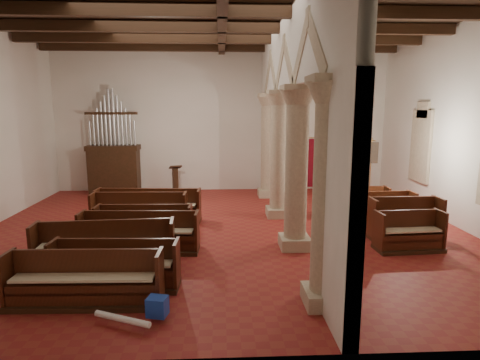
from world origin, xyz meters
name	(u,v)px	position (x,y,z in m)	size (l,w,h in m)	color
floor	(224,231)	(0.00, 0.00, 0.00)	(14.00, 14.00, 0.00)	maroon
ceiling	(222,13)	(0.00, 0.00, 6.00)	(14.00, 14.00, 0.00)	black
wall_back	(222,120)	(0.00, 6.00, 3.00)	(14.00, 0.02, 6.00)	white
wall_front	(226,150)	(0.00, -6.00, 3.00)	(14.00, 0.02, 6.00)	white
wall_right	(468,127)	(7.00, 0.00, 3.00)	(0.02, 12.00, 6.00)	white
ceiling_beams	(222,20)	(0.00, 0.00, 5.82)	(13.80, 11.80, 0.30)	#381E11
arcade	(288,107)	(1.80, 0.00, 3.56)	(0.90, 11.90, 6.00)	beige
window_right_b	(422,146)	(6.98, 2.50, 2.20)	(0.03, 1.00, 2.20)	#3A8364
window_back	(337,139)	(5.00, 5.98, 2.20)	(1.00, 0.03, 2.20)	#3A8364
pipe_organ	(114,160)	(-4.50, 5.50, 1.37)	(2.10, 0.85, 4.40)	#381E11
lectern	(175,181)	(-1.98, 5.44, 0.49)	(0.58, 0.61, 1.19)	#331E10
dossal_curtain	(303,163)	(3.50, 5.92, 1.17)	(1.80, 0.07, 2.17)	maroon
processional_banner	(370,177)	(5.89, 4.30, 0.80)	(0.54, 0.69, 2.37)	#381E11
hymnal_box_a	(157,306)	(-1.15, -4.94, 0.26)	(0.33, 0.26, 0.33)	#163497
hymnal_box_b	(146,269)	(-1.64, -3.28, 0.25)	(0.29, 0.24, 0.29)	navy
hymnal_box_c	(179,220)	(-1.32, 0.28, 0.26)	(0.32, 0.26, 0.32)	#162597
tube_heater_a	(122,319)	(-1.69, -5.13, 0.16)	(0.10, 0.10, 1.05)	white
tube_heater_b	(58,281)	(-3.32, -3.60, 0.16)	(0.09, 0.09, 0.95)	white
nave_pew_0	(85,287)	(-2.54, -4.29, 0.33)	(2.80, 0.74, 1.00)	#381E11
nave_pew_1	(116,273)	(-2.16, -3.63, 0.32)	(2.52, 0.77, 0.98)	#381E11
nave_pew_2	(106,253)	(-2.63, -2.64, 0.35)	(3.05, 0.91, 1.07)	#381E11
nave_pew_3	(140,239)	(-2.09, -1.60, 0.33)	(2.95, 0.82, 1.01)	#381E11
nave_pew_4	(144,230)	(-2.11, -0.88, 0.33)	(2.53, 0.73, 1.00)	#381E11
nave_pew_5	(140,217)	(-2.49, 0.41, 0.35)	(2.80, 0.79, 1.06)	#381E11
nave_pew_6	(149,211)	(-2.33, 1.02, 0.34)	(3.27, 0.91, 1.05)	#381E11
aisle_pew_0	(409,237)	(4.62, -1.82, 0.34)	(1.71, 0.78, 1.00)	#381E11
aisle_pew_1	(404,225)	(4.90, -0.96, 0.39)	(1.93, 0.80, 1.15)	#381E11
aisle_pew_2	(382,215)	(4.79, 0.26, 0.35)	(1.91, 0.79, 1.04)	#381E11
aisle_pew_3	(356,207)	(4.29, 1.23, 0.34)	(2.08, 0.73, 1.01)	#381E11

